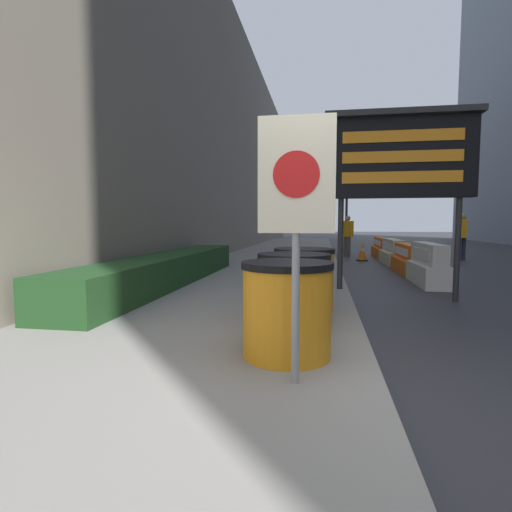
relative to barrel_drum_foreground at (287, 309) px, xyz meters
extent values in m
plane|color=#2D2D33|center=(0.79, -0.55, -0.60)|extent=(120.00, 120.00, 0.00)
cube|color=gray|center=(-1.26, -0.55, -0.52)|extent=(4.09, 56.00, 0.17)
cube|color=gray|center=(-3.50, 9.25, 4.45)|extent=(0.40, 50.40, 10.10)
cube|color=#1E421E|center=(-2.70, 3.87, -0.14)|extent=(0.90, 6.86, 0.58)
cylinder|color=orange|center=(0.00, 0.00, -0.03)|extent=(0.79, 0.79, 0.80)
cylinder|color=black|center=(0.00, 0.00, 0.40)|extent=(0.82, 0.82, 0.06)
cylinder|color=orange|center=(-0.01, 0.94, -0.03)|extent=(0.79, 0.79, 0.80)
cylinder|color=black|center=(-0.01, 0.94, 0.40)|extent=(0.82, 0.82, 0.06)
cylinder|color=orange|center=(0.07, 1.87, -0.03)|extent=(0.79, 0.79, 0.80)
cylinder|color=black|center=(0.07, 1.87, 0.40)|extent=(0.82, 0.82, 0.06)
cylinder|color=gray|center=(0.11, -0.59, 0.34)|extent=(0.06, 0.06, 1.55)
cube|color=beige|center=(0.11, -0.61, 1.12)|extent=(0.56, 0.04, 0.84)
cylinder|color=red|center=(0.11, -0.64, 1.12)|extent=(0.34, 0.01, 0.34)
cylinder|color=#28282B|center=(0.63, 3.84, 0.30)|extent=(0.10, 0.10, 1.81)
cylinder|color=#28282B|center=(2.62, 3.84, 0.30)|extent=(0.10, 0.10, 1.81)
cube|color=black|center=(1.63, 3.84, 1.90)|extent=(2.49, 0.24, 1.39)
cube|color=#28282B|center=(1.63, 3.77, 2.64)|extent=(2.61, 0.34, 0.10)
cube|color=orange|center=(1.63, 3.71, 2.25)|extent=(1.99, 0.02, 0.19)
cube|color=orange|center=(1.63, 3.71, 1.90)|extent=(1.99, 0.02, 0.19)
cube|color=orange|center=(1.63, 3.71, 1.55)|extent=(1.99, 0.02, 0.19)
cube|color=silver|center=(2.64, 5.76, -0.37)|extent=(0.56, 1.92, 0.46)
cube|color=silver|center=(2.64, 5.76, 0.09)|extent=(0.34, 1.92, 0.46)
cube|color=white|center=(2.46, 5.76, 0.09)|extent=(0.02, 1.54, 0.23)
cube|color=orange|center=(2.64, 7.91, -0.40)|extent=(0.56, 2.04, 0.39)
cube|color=orange|center=(2.64, 7.91, -0.01)|extent=(0.34, 2.04, 0.39)
cube|color=white|center=(2.46, 7.91, -0.01)|extent=(0.02, 1.63, 0.20)
cube|color=beige|center=(2.64, 10.27, -0.39)|extent=(0.60, 2.20, 0.41)
cube|color=beige|center=(2.64, 10.27, 0.02)|extent=(0.36, 2.20, 0.41)
cube|color=white|center=(2.45, 10.27, 0.02)|extent=(0.02, 1.76, 0.21)
cube|color=orange|center=(2.64, 12.90, -0.40)|extent=(0.52, 2.17, 0.39)
cube|color=orange|center=(2.64, 12.90, -0.01)|extent=(0.31, 2.17, 0.39)
cube|color=white|center=(2.47, 12.90, -0.01)|extent=(0.02, 1.74, 0.20)
cube|color=black|center=(1.75, 11.26, -0.58)|extent=(0.39, 0.39, 0.04)
cone|color=orange|center=(1.75, 11.26, -0.23)|extent=(0.31, 0.31, 0.65)
cylinder|color=white|center=(1.75, 11.26, -0.20)|extent=(0.18, 0.18, 0.09)
cylinder|color=#2D2D30|center=(1.50, 16.93, 1.30)|extent=(0.12, 0.12, 3.81)
cube|color=#23281E|center=(1.50, 16.77, 2.79)|extent=(0.28, 0.28, 0.84)
sphere|color=#360605|center=(1.50, 16.62, 3.07)|extent=(0.15, 0.15, 0.15)
sphere|color=#392C06|center=(1.50, 16.62, 2.79)|extent=(0.15, 0.15, 0.15)
sphere|color=green|center=(1.50, 16.62, 2.51)|extent=(0.15, 0.15, 0.15)
cylinder|color=#23283D|center=(5.28, 12.08, -0.18)|extent=(0.14, 0.14, 0.83)
cylinder|color=#23283D|center=(5.43, 12.08, -0.18)|extent=(0.14, 0.14, 0.83)
cube|color=orange|center=(5.35, 12.08, 0.56)|extent=(0.34, 0.49, 0.66)
sphere|color=#978657|center=(5.35, 12.08, 1.00)|extent=(0.23, 0.23, 0.23)
cylinder|color=#514C42|center=(1.25, 13.15, -0.20)|extent=(0.13, 0.13, 0.81)
cylinder|color=#514C42|center=(1.40, 13.15, -0.20)|extent=(0.13, 0.13, 0.81)
cube|color=orange|center=(1.33, 13.15, 0.53)|extent=(0.50, 0.48, 0.64)
sphere|color=#AB795F|center=(1.33, 13.15, 0.96)|extent=(0.22, 0.22, 0.22)
camera|label=1|loc=(0.30, -3.53, 0.77)|focal=28.00mm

